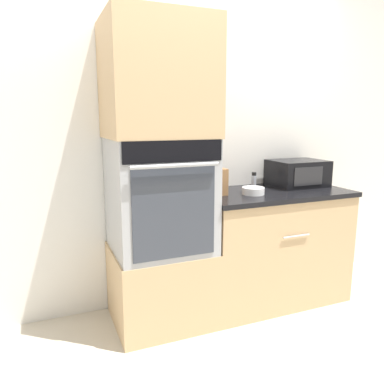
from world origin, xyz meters
name	(u,v)px	position (x,y,z in m)	size (l,w,h in m)	color
ground_plane	(222,331)	(0.00, 0.00, 0.00)	(12.00, 12.00, 0.00)	beige
wall_back	(188,142)	(0.00, 0.63, 1.25)	(8.00, 0.05, 2.50)	silver
oven_cabinet_base	(161,284)	(-0.33, 0.30, 0.27)	(0.67, 0.60, 0.54)	tan
wall_oven	(160,195)	(-0.33, 0.30, 0.92)	(0.64, 0.64, 0.76)	#9EA0A5
oven_cabinet_upper	(158,79)	(-0.33, 0.30, 1.67)	(0.67, 0.60, 0.74)	tan
counter_unit	(270,245)	(0.57, 0.30, 0.44)	(1.16, 0.63, 0.88)	tan
microwave	(297,173)	(0.87, 0.40, 0.99)	(0.43, 0.34, 0.21)	black
knife_block	(218,181)	(0.12, 0.33, 0.98)	(0.09, 0.15, 0.24)	olive
bowl	(253,191)	(0.36, 0.23, 0.91)	(0.16, 0.16, 0.05)	white
condiment_jar_near	(254,180)	(0.52, 0.50, 0.94)	(0.04, 0.04, 0.12)	silver
condiment_jar_mid	(210,183)	(0.15, 0.54, 0.93)	(0.06, 0.06, 0.10)	brown
condiment_jar_far	(207,184)	(0.09, 0.47, 0.94)	(0.06, 0.06, 0.12)	brown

